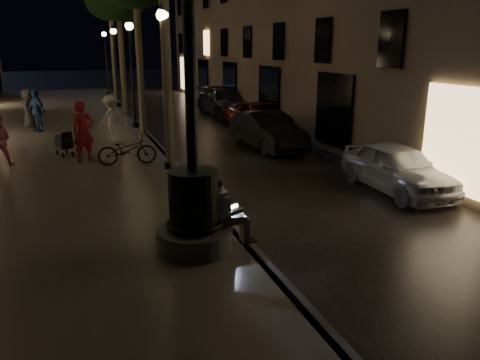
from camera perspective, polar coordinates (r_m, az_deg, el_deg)
name	(u,v)px	position (r m, az deg, el deg)	size (l,w,h in m)	color
ground	(145,135)	(21.36, -11.45, 5.43)	(120.00, 120.00, 0.00)	black
cobble_lane	(210,131)	(21.96, -3.65, 6.03)	(6.00, 45.00, 0.02)	black
promenade	(49,138)	(21.18, -22.25, 4.74)	(8.00, 45.00, 0.20)	#605B54
curb_strip	(145,133)	(21.34, -11.46, 5.69)	(0.25, 45.00, 0.20)	#59595B
fountain_lamppost	(194,197)	(8.45, -5.69, -2.04)	(1.40, 1.40, 5.21)	#59595B
seated_man_laptop	(226,210)	(8.71, -1.72, -3.69)	(0.91, 0.31, 1.28)	tan
tree_far	(110,2)	(32.03, -15.61, 20.18)	(3.00, 3.00, 7.50)	#6B604C
lamp_curb_a	(165,67)	(14.07, -9.14, 13.46)	(0.36, 0.36, 4.81)	black
lamp_curb_b	(131,59)	(21.98, -13.12, 14.13)	(0.36, 0.36, 4.81)	black
lamp_curb_c	(115,56)	(29.93, -14.99, 14.42)	(0.36, 0.36, 4.81)	black
lamp_curb_d	(105,54)	(37.91, -16.08, 14.58)	(0.36, 0.36, 4.81)	black
stroller	(64,142)	(16.98, -20.68, 4.36)	(0.61, 0.94, 0.96)	black
car_front	(397,168)	(13.31, 18.63, 1.43)	(1.55, 3.85, 1.31)	#AAACB2
car_second	(267,131)	(18.00, 3.33, 6.04)	(1.48, 4.25, 1.40)	black
car_third	(261,117)	(21.76, 2.58, 7.68)	(2.19, 4.75, 1.32)	maroon
car_rear	(225,102)	(26.94, -1.90, 9.51)	(2.11, 5.20, 1.51)	#29292E
pedestrian_red	(83,132)	(15.82, -18.58, 5.60)	(0.71, 0.47, 1.96)	#B42429
pedestrian_white	(111,119)	(18.91, -15.40, 7.23)	(1.17, 0.67, 1.82)	white
pedestrian_blue	(37,111)	(22.30, -23.55, 7.75)	(1.06, 0.44, 1.81)	#295299
pedestrian_dark	(29,109)	(23.39, -24.36, 7.94)	(0.87, 0.57, 1.78)	#343539
bicycle	(127,150)	(15.14, -13.59, 3.59)	(0.63, 1.80, 0.95)	black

